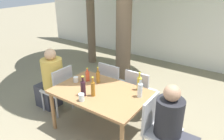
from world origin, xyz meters
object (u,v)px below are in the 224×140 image
at_px(person_seated_0, 51,82).
at_px(wine_bottle_0, 83,88).
at_px(water_bottle_4, 140,90).
at_px(amber_bottle_5, 98,77).
at_px(soda_bottle_3, 88,76).
at_px(patio_chair_0, 59,87).
at_px(amber_bottle_2, 93,89).
at_px(dining_table_front, 101,95).
at_px(patio_chair_2, 112,82).
at_px(oil_cruet_1, 139,83).
at_px(drinking_glass_0, 76,79).
at_px(drinking_glass_1, 81,97).
at_px(patio_chair_1, 157,125).
at_px(person_seated_1, 174,131).
at_px(patio_chair_3, 139,91).

height_order(person_seated_0, wine_bottle_0, person_seated_0).
relative_size(person_seated_0, water_bottle_4, 4.09).
bearing_deg(amber_bottle_5, soda_bottle_3, -167.22).
relative_size(patio_chair_0, amber_bottle_2, 2.91).
bearing_deg(dining_table_front, amber_bottle_5, 136.19).
bearing_deg(patio_chair_2, oil_cruet_1, 155.38).
bearing_deg(drinking_glass_0, drinking_glass_1, -39.03).
distance_m(patio_chair_1, oil_cruet_1, 0.71).
distance_m(water_bottle_4, amber_bottle_5, 0.78).
xyz_separation_m(dining_table_front, person_seated_0, (-1.18, -0.00, -0.11)).
height_order(person_seated_0, person_seated_1, person_seated_0).
height_order(patio_chair_3, person_seated_0, person_seated_0).
relative_size(patio_chair_0, drinking_glass_1, 8.21).
distance_m(amber_bottle_5, drinking_glass_1, 0.60).
bearing_deg(drinking_glass_0, patio_chair_3, 40.10).
relative_size(patio_chair_2, wine_bottle_0, 2.84).
xyz_separation_m(dining_table_front, water_bottle_4, (0.57, 0.20, 0.19)).
bearing_deg(person_seated_0, amber_bottle_2, 81.60).
height_order(oil_cruet_1, amber_bottle_5, oil_cruet_1).
relative_size(amber_bottle_2, drinking_glass_0, 3.43).
height_order(patio_chair_2, drinking_glass_0, patio_chair_2).
bearing_deg(person_seated_0, soda_bottle_3, 101.77).
distance_m(person_seated_0, water_bottle_4, 1.79).
bearing_deg(oil_cruet_1, drinking_glass_0, -160.30).
xyz_separation_m(patio_chair_2, water_bottle_4, (0.86, -0.52, 0.34)).
height_order(person_seated_0, drinking_glass_1, person_seated_0).
xyz_separation_m(person_seated_1, soda_bottle_3, (-1.60, 0.16, 0.30)).
bearing_deg(drinking_glass_0, patio_chair_2, 70.19).
height_order(patio_chair_0, patio_chair_3, same).
height_order(person_seated_1, amber_bottle_5, person_seated_1).
distance_m(patio_chair_2, water_bottle_4, 1.06).
relative_size(person_seated_1, drinking_glass_0, 12.96).
xyz_separation_m(dining_table_front, patio_chair_2, (-0.29, 0.72, -0.15)).
bearing_deg(person_seated_0, patio_chair_3, 115.98).
relative_size(amber_bottle_2, soda_bottle_3, 1.30).
bearing_deg(drinking_glass_1, patio_chair_0, 157.36).
height_order(dining_table_front, water_bottle_4, water_bottle_4).
xyz_separation_m(person_seated_1, water_bottle_4, (-0.62, 0.20, 0.32)).
bearing_deg(drinking_glass_1, oil_cruet_1, 55.63).
xyz_separation_m(soda_bottle_3, drinking_glass_1, (0.35, -0.54, -0.04)).
bearing_deg(soda_bottle_3, oil_cruet_1, 13.91).
height_order(person_seated_1, wine_bottle_0, person_seated_1).
xyz_separation_m(patio_chair_0, patio_chair_1, (1.91, 0.00, 0.00)).
bearing_deg(patio_chair_2, amber_bottle_2, 107.47).
bearing_deg(amber_bottle_5, amber_bottle_2, -61.56).
bearing_deg(drinking_glass_0, patio_chair_0, -177.50).
xyz_separation_m(person_seated_0, amber_bottle_5, (0.97, 0.21, 0.29)).
relative_size(dining_table_front, soda_bottle_3, 6.11).
bearing_deg(oil_cruet_1, amber_bottle_2, -130.33).
relative_size(oil_cruet_1, amber_bottle_5, 1.06).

